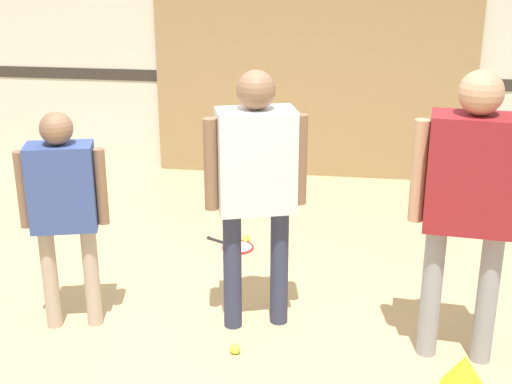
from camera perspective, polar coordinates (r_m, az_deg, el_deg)
The scene contains 10 objects.
ground_plane at distance 4.82m, azimuth -2.59°, elevation -10.62°, with size 16.00×16.00×0.00m, color tan.
wall_back at distance 7.44m, azimuth 1.98°, elevation 13.39°, with size 16.00×0.07×3.20m.
wall_panel at distance 7.41m, azimuth 4.59°, elevation 10.17°, with size 3.29×0.05×2.39m.
person_instructor at distance 4.40m, azimuth 0.00°, elevation 1.42°, with size 0.62×0.40×1.70m.
person_student_left at distance 4.60m, azimuth -15.17°, elevation -0.50°, with size 0.53×0.32×1.45m.
person_student_right at distance 4.20m, azimuth 16.79°, elevation 0.24°, with size 0.67×0.32×1.77m.
racket_spare_on_floor at distance 5.91m, azimuth -1.61°, elevation -4.39°, with size 0.48×0.36×0.03m.
tennis_ball_near_instructor at distance 4.51m, azimuth -1.68°, elevation -12.43°, with size 0.07×0.07×0.07m, color #CCE038.
tennis_ball_by_spare_racket at distance 6.00m, azimuth -0.80°, elevation -3.75°, with size 0.07×0.07×0.07m, color #CCE038.
training_cone at distance 4.35m, azimuth 16.31°, elevation -13.59°, with size 0.25×0.25×0.20m.
Camera 1 is at (0.80, -4.07, 2.45)m, focal length 50.00 mm.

